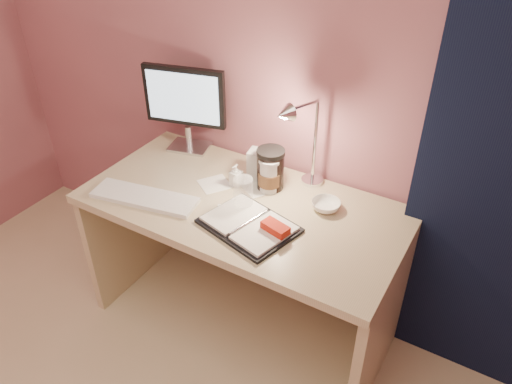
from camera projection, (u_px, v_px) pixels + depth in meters
The scene contains 14 objects.
desk at pixel (252, 234), 2.33m from camera, with size 1.40×0.70×0.73m.
monitor at pixel (185, 101), 2.39m from camera, with size 0.40×0.19×0.43m.
keyboard at pixel (145, 197), 2.16m from camera, with size 0.47×0.14×0.02m, color white.
planner at pixel (251, 225), 2.00m from camera, with size 0.42×0.35×0.06m.
paper_a at pixel (237, 217), 2.06m from camera, with size 0.17×0.17×0.00m, color white.
paper_b at pixel (260, 186), 2.25m from camera, with size 0.15×0.15×0.00m, color white.
paper_c at pixel (215, 184), 2.26m from camera, with size 0.13×0.13×0.00m, color white.
coffee_cup at pixel (269, 176), 2.19m from camera, with size 0.10×0.10×0.16m.
clear_cup at pixel (243, 194), 2.08m from camera, with size 0.08×0.08×0.14m, color white.
bowl at pixel (326, 206), 2.10m from camera, with size 0.12×0.12×0.04m, color silver.
lotion_bottle at pixel (236, 175), 2.23m from camera, with size 0.05×0.05×0.11m, color silver.
dark_jar at pixel (270, 171), 2.20m from camera, with size 0.12×0.12×0.17m, color black.
product_box at pixel (259, 165), 2.26m from camera, with size 0.10×0.08×0.14m, color silver.
desk_lamp at pixel (316, 142), 2.04m from camera, with size 0.17×0.26×0.43m.
Camera 1 is at (0.93, -0.09, 1.99)m, focal length 35.00 mm.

